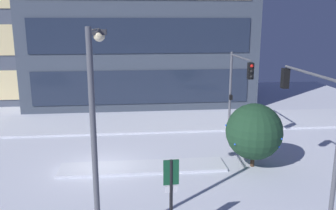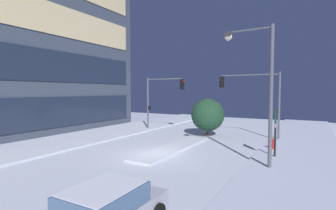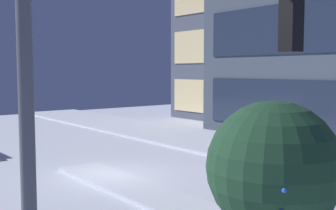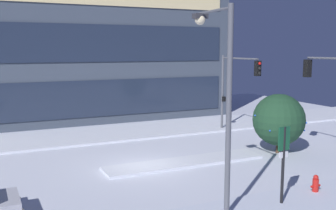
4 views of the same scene
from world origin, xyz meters
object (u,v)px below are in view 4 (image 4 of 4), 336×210
Objects in this scene: street_lamp_arched at (219,81)px; parking_info_sign at (283,156)px; decorated_tree_median at (279,120)px; fire_hydrant at (315,185)px; traffic_light_corner_far_right at (236,80)px.

street_lamp_arched is 2.41× the size of parking_info_sign.
street_lamp_arched reaches higher than decorated_tree_median.
fire_hydrant is (4.71, -0.28, -4.58)m from street_lamp_arched.
traffic_light_corner_far_right is 0.74× the size of street_lamp_arched.
street_lamp_arched is at bearing 70.97° from parking_info_sign.
traffic_light_corner_far_right is 1.78× the size of parking_info_sign.
street_lamp_arched reaches higher than traffic_light_corner_far_right.
fire_hydrant is at bearing -90.39° from street_lamp_arched.
traffic_light_corner_far_right is 13.38m from parking_info_sign.
decorated_tree_median is (7.80, 5.78, -2.99)m from street_lamp_arched.
decorated_tree_median reaches higher than fire_hydrant.
fire_hydrant is 2.74m from parking_info_sign.
decorated_tree_median is at bearing -50.42° from street_lamp_arched.
street_lamp_arched is 2.17× the size of decorated_tree_median.
parking_info_sign is at bearing -169.78° from fire_hydrant.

